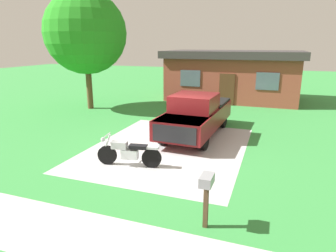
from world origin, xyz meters
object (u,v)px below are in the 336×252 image
object	(u,v)px
motorcycle	(129,153)
mailbox	(207,187)
shade_tree	(86,33)
neighbor_house	(233,75)
pickup_truck	(197,114)

from	to	relation	value
motorcycle	mailbox	size ratio (longest dim) A/B	1.75
motorcycle	mailbox	distance (m)	4.13
shade_tree	motorcycle	bearing A→B (deg)	-48.91
mailbox	neighbor_house	bearing A→B (deg)	96.26
pickup_truck	neighbor_house	size ratio (longest dim) A/B	0.59
mailbox	neighbor_house	distance (m)	16.70
pickup_truck	shade_tree	size ratio (longest dim) A/B	0.81
neighbor_house	mailbox	bearing A→B (deg)	-83.74
pickup_truck	motorcycle	bearing A→B (deg)	-105.92
motorcycle	mailbox	xyz separation A→B (m)	(3.22, -2.55, 0.51)
pickup_truck	neighbor_house	world-z (taller)	neighbor_house
pickup_truck	mailbox	distance (m)	7.14
motorcycle	neighbor_house	xyz separation A→B (m)	(1.40, 14.03, 1.32)
pickup_truck	mailbox	size ratio (longest dim) A/B	4.52
motorcycle	shade_tree	world-z (taller)	shade_tree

